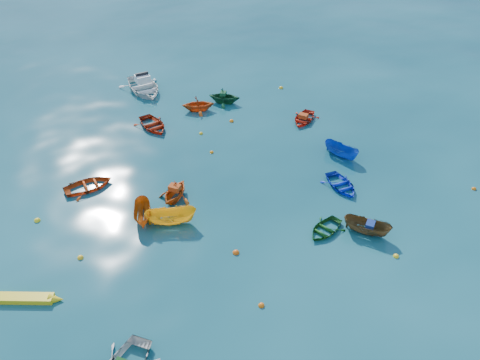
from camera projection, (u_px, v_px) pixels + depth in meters
ground at (287, 228)px, 27.02m from camera, size 160.00×160.00×0.00m
sampan_brown_mid at (366, 233)px, 26.72m from camera, size 2.31×2.85×1.05m
dinghy_blue_se at (341, 187)px, 30.22m from camera, size 2.53×3.17×0.59m
dinghy_orange_w at (175, 199)px, 29.25m from camera, size 3.30×3.23×1.32m
sampan_yellow_mid at (172, 223)px, 27.38m from camera, size 3.18×2.40×1.16m
dinghy_green_e at (325, 231)px, 26.82m from camera, size 2.88×2.37×0.52m
dinghy_red_nw at (89, 188)px, 30.15m from camera, size 3.18×2.37×0.63m
sampan_orange_n at (144, 219)px, 27.69m from camera, size 1.96×2.82×1.02m
dinghy_green_n at (224, 103)px, 39.92m from camera, size 3.48×3.48×1.39m
dinghy_red_ne at (303, 121)px, 37.38m from camera, size 3.55×3.26×0.60m
sampan_blue_far at (340, 156)px, 33.20m from camera, size 1.62×2.91×1.06m
dinghy_red_far at (153, 128)px, 36.48m from camera, size 2.45×3.37×0.69m
dinghy_orange_far at (198, 111)px, 38.78m from camera, size 3.31×3.13×1.37m
kayak_yellow at (22, 300)px, 22.80m from camera, size 3.53×2.61×0.39m
motorboat_white at (144, 91)px, 41.77m from camera, size 3.96×5.31×1.65m
tarp_blue_a at (370, 225)px, 26.27m from camera, size 0.75×0.70×0.29m
tarp_orange_a at (175, 188)px, 28.80m from camera, size 0.83×0.87×0.33m
tarp_green_b at (223, 94)px, 39.44m from camera, size 0.78×0.78×0.30m
tarp_orange_b at (303, 116)px, 37.03m from camera, size 0.81×0.87×0.34m
buoy_or_a at (261, 306)px, 22.53m from camera, size 0.31×0.31×0.31m
buoy_ye_a at (396, 257)px, 25.19m from camera, size 0.31×0.31×0.31m
buoy_or_b at (474, 189)px, 30.05m from camera, size 0.30×0.30×0.30m
buoy_ye_b at (81, 258)px, 25.10m from camera, size 0.33×0.33×0.33m
buoy_or_c at (236, 253)px, 25.41m from camera, size 0.37×0.37×0.37m
buoy_ye_c at (201, 134)px, 35.71m from camera, size 0.31×0.31×0.31m
buoy_or_d at (232, 121)px, 37.28m from camera, size 0.36×0.36×0.36m
buoy_ye_d at (37, 221)px, 27.56m from camera, size 0.37×0.37×0.37m
buoy_or_e at (212, 153)px, 33.56m from camera, size 0.29×0.29×0.29m
buoy_ye_e at (281, 88)px, 42.26m from camera, size 0.38×0.38×0.38m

